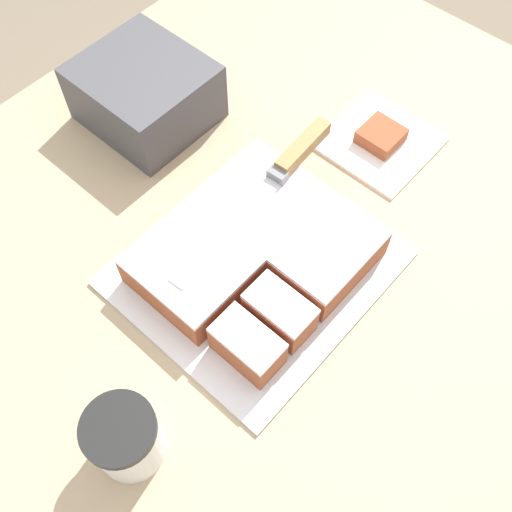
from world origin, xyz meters
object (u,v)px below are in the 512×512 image
Objects in this scene: cake_board at (256,267)px; coffee_cup at (125,439)px; knife at (286,166)px; storage_box at (145,93)px; brownie at (381,136)px; cake at (256,252)px.

coffee_cup is (-0.28, -0.05, 0.05)m from cake_board.
storage_box is (-0.02, 0.27, -0.02)m from knife.
storage_box is at bearing 122.69° from brownie.
coffee_cup is (-0.28, -0.06, 0.02)m from cake.
coffee_cup reaches higher than cake_board.
knife is at bearing 14.96° from coffee_cup.
cake is 0.29m from brownie.
brownie is at bearing 161.75° from knife.
brownie is at bearing -57.31° from storage_box.
coffee_cup is 1.60× the size of brownie.
brownie is (0.18, -0.05, -0.05)m from knife.
coffee_cup reaches higher than knife.
brownie is (0.29, 0.00, -0.02)m from cake.
knife reaches higher than cake.
knife is 5.39× the size of brownie.
cake_board is 0.30m from brownie.
storage_box reaches higher than cake_board.
knife reaches higher than brownie.
coffee_cup reaches higher than brownie.
cake_board is 0.03m from cake.
coffee_cup is at bearing 11.02° from knife.
cake is 0.29m from coffee_cup.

